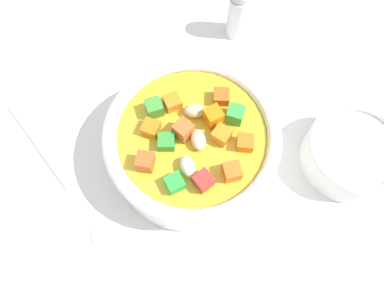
{
  "coord_description": "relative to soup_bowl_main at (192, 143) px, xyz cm",
  "views": [
    {
      "loc": [
        -1.73,
        14.95,
        38.97
      ],
      "look_at": [
        0.0,
        0.0,
        2.95
      ],
      "focal_mm": 35.31,
      "sensor_mm": 36.0,
      "label": 1
    }
  ],
  "objects": [
    {
      "name": "pepper_shaker",
      "position": [
        -3.57,
        -17.31,
        0.45
      ],
      "size": [
        2.62,
        2.62,
        7.57
      ],
      "color": "silver",
      "rests_on": "ground_plane"
    },
    {
      "name": "ground_plane",
      "position": [
        0.01,
        -0.01,
        -4.32
      ],
      "size": [
        140.0,
        140.0,
        2.0
      ],
      "primitive_type": "cube",
      "color": "silver"
    },
    {
      "name": "side_bowl_small",
      "position": [
        -16.74,
        -1.27,
        -1.17
      ],
      "size": [
        9.99,
        9.99,
        4.16
      ],
      "color": "white",
      "rests_on": "ground_plane"
    },
    {
      "name": "spoon",
      "position": [
        12.83,
        5.19,
        -2.91
      ],
      "size": [
        16.29,
        15.94,
        0.82
      ],
      "rotation": [
        0.0,
        0.0,
        2.37
      ],
      "color": "silver",
      "rests_on": "ground_plane"
    },
    {
      "name": "soup_bowl_main",
      "position": [
        0.0,
        0.0,
        0.0
      ],
      "size": [
        17.66,
        17.66,
        7.15
      ],
      "color": "white",
      "rests_on": "ground_plane"
    }
  ]
}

